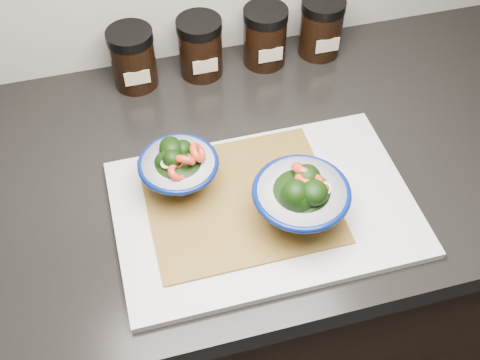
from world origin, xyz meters
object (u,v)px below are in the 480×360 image
object	(u,v)px
cutting_board	(264,208)
bowl_left	(178,168)
spice_jar_a	(133,58)
spice_jar_d	(321,27)
bowl_right	(301,199)
spice_jar_c	(265,36)
spice_jar_b	(200,47)

from	to	relation	value
cutting_board	bowl_left	bearing A→B (deg)	148.37
spice_jar_a	spice_jar_d	xyz separation A→B (m)	(0.35, 0.00, 0.00)
cutting_board	bowl_right	xyz separation A→B (m)	(0.04, -0.04, 0.06)
bowl_right	spice_jar_d	size ratio (longest dim) A/B	1.25
bowl_left	spice_jar_c	bearing A→B (deg)	51.68
cutting_board	bowl_right	bearing A→B (deg)	-42.09
spice_jar_a	spice_jar_b	bearing A→B (deg)	0.00
spice_jar_c	spice_jar_b	bearing A→B (deg)	180.00
spice_jar_b	spice_jar_a	bearing A→B (deg)	180.00
bowl_right	spice_jar_a	world-z (taller)	bowl_right
cutting_board	bowl_left	xyz separation A→B (m)	(-0.11, 0.07, 0.05)
bowl_left	spice_jar_c	world-z (taller)	spice_jar_c
spice_jar_b	spice_jar_d	bearing A→B (deg)	0.00
bowl_left	bowl_right	xyz separation A→B (m)	(0.16, -0.11, 0.01)
bowl_right	spice_jar_c	bearing A→B (deg)	81.01
bowl_left	cutting_board	bearing A→B (deg)	-31.63
cutting_board	spice_jar_c	world-z (taller)	spice_jar_c
bowl_left	spice_jar_a	xyz separation A→B (m)	(-0.03, 0.28, 0.00)
cutting_board	bowl_right	world-z (taller)	bowl_right
bowl_left	bowl_right	bearing A→B (deg)	-34.71
spice_jar_b	spice_jar_d	distance (m)	0.23
bowl_left	spice_jar_b	distance (m)	0.29
bowl_left	spice_jar_d	xyz separation A→B (m)	(0.33, 0.28, 0.00)
cutting_board	spice_jar_a	xyz separation A→B (m)	(-0.14, 0.35, 0.05)
bowl_right	spice_jar_a	xyz separation A→B (m)	(-0.18, 0.38, -0.01)
bowl_right	spice_jar_b	xyz separation A→B (m)	(-0.06, 0.38, -0.01)
spice_jar_a	spice_jar_d	world-z (taller)	same
spice_jar_c	spice_jar_d	world-z (taller)	same
spice_jar_b	cutting_board	bearing A→B (deg)	-86.73
spice_jar_a	spice_jar_b	size ratio (longest dim) A/B	1.00
bowl_left	spice_jar_c	xyz separation A→B (m)	(0.22, 0.28, 0.00)
bowl_right	spice_jar_d	bearing A→B (deg)	66.02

